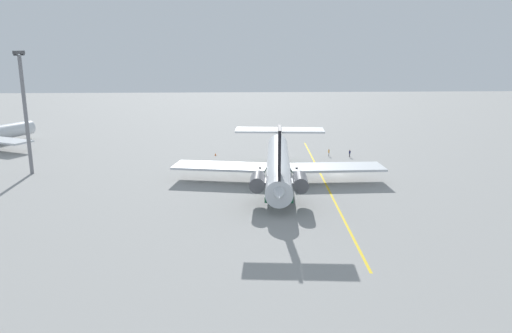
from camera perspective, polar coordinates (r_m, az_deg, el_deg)
ground at (r=95.36m, az=9.49°, el=-0.94°), size 357.33×357.33×0.00m
main_jetliner at (r=86.90m, az=2.61°, el=0.14°), size 43.36×38.39×12.62m
ground_crew_near_tail at (r=111.19m, az=8.46°, el=1.74°), size 0.41×0.26×1.65m
ground_crew_portside at (r=110.82m, az=10.83°, el=1.61°), size 0.27×0.42×1.67m
safety_cone_nose at (r=110.91m, az=-4.73°, el=1.40°), size 0.40×0.40×0.55m
taxiway_centreline at (r=90.08m, az=7.95°, el=-1.75°), size 74.57×3.72×0.01m
light_mast at (r=102.17m, az=-25.24°, el=6.21°), size 4.00×0.70×23.15m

